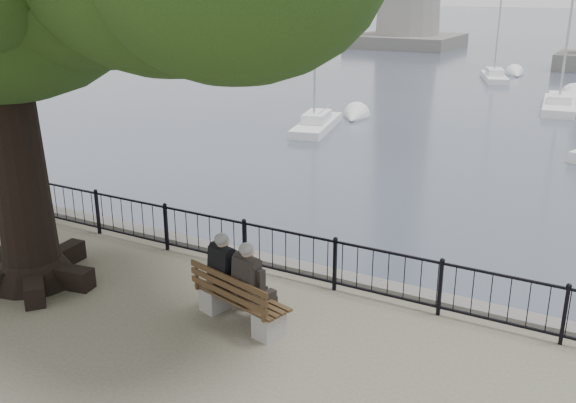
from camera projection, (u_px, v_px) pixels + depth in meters
The scene contains 8 objects.
harbor at pixel (300, 291), 13.16m from camera, with size 260.00×260.00×1.20m.
railing at pixel (288, 252), 12.41m from camera, with size 22.06×0.06×1.00m.
bench at pixel (239, 305), 10.83m from camera, with size 1.95×1.01×0.99m.
person_left at pixel (230, 277), 11.00m from camera, with size 0.57×0.84×1.56m.
person_right at pixel (254, 288), 10.61m from camera, with size 0.57×0.84×1.56m.
sailboat_a at pixel (317, 123), 30.18m from camera, with size 2.47×5.19×9.95m.
sailboat_f at pixel (559, 103), 34.95m from camera, with size 2.26×5.99×12.53m.
sailboat_h at pixel (494, 75), 45.81m from camera, with size 3.01×5.31×11.16m.
Camera 1 is at (5.53, -7.51, 5.47)m, focal length 40.00 mm.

